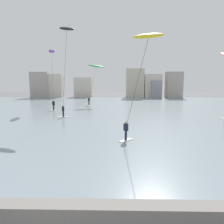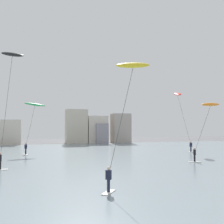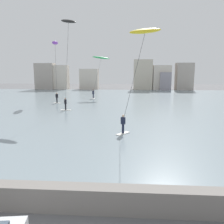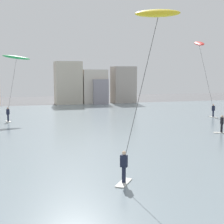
{
  "view_description": "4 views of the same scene",
  "coord_description": "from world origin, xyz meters",
  "px_view_note": "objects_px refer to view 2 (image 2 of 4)",
  "views": [
    {
      "loc": [
        1.51,
        -3.16,
        5.19
      ],
      "look_at": [
        1.13,
        13.34,
        2.67
      ],
      "focal_mm": 35.67,
      "sensor_mm": 36.0,
      "label": 1
    },
    {
      "loc": [
        -2.18,
        -1.76,
        4.5
      ],
      "look_at": [
        1.46,
        11.05,
        5.09
      ],
      "focal_mm": 42.25,
      "sensor_mm": 36.0,
      "label": 2
    },
    {
      "loc": [
        2.66,
        -4.74,
        5.56
      ],
      "look_at": [
        1.43,
        12.93,
        2.27
      ],
      "focal_mm": 38.06,
      "sensor_mm": 36.0,
      "label": 3
    },
    {
      "loc": [
        -2.71,
        0.18,
        5.5
      ],
      "look_at": [
        2.3,
        16.84,
        3.41
      ],
      "focal_mm": 51.04,
      "sensor_mm": 36.0,
      "label": 4
    }
  ],
  "objects_px": {
    "kitesurfer_orange": "(209,110)",
    "kitesurfer_red": "(179,98)",
    "kitesurfer_yellow": "(130,82)",
    "kitesurfer_black": "(11,69)",
    "kitesurfer_green": "(34,108)"
  },
  "relations": [
    {
      "from": "kitesurfer_orange",
      "to": "kitesurfer_red",
      "type": "distance_m",
      "value": 13.6
    },
    {
      "from": "kitesurfer_orange",
      "to": "kitesurfer_yellow",
      "type": "bearing_deg",
      "value": -144.42
    },
    {
      "from": "kitesurfer_black",
      "to": "kitesurfer_yellow",
      "type": "xyz_separation_m",
      "value": [
        8.29,
        -9.96,
        -2.4
      ]
    },
    {
      "from": "kitesurfer_green",
      "to": "kitesurfer_red",
      "type": "bearing_deg",
      "value": -10.81
    },
    {
      "from": "kitesurfer_orange",
      "to": "kitesurfer_yellow",
      "type": "relative_size",
      "value": 0.78
    },
    {
      "from": "kitesurfer_orange",
      "to": "kitesurfer_black",
      "type": "xyz_separation_m",
      "value": [
        -20.86,
        0.97,
        3.61
      ]
    },
    {
      "from": "kitesurfer_green",
      "to": "kitesurfer_yellow",
      "type": "distance_m",
      "value": 26.88
    },
    {
      "from": "kitesurfer_red",
      "to": "kitesurfer_green",
      "type": "relative_size",
      "value": 1.26
    },
    {
      "from": "kitesurfer_orange",
      "to": "kitesurfer_green",
      "type": "height_order",
      "value": "kitesurfer_green"
    },
    {
      "from": "kitesurfer_red",
      "to": "kitesurfer_green",
      "type": "height_order",
      "value": "kitesurfer_red"
    },
    {
      "from": "kitesurfer_green",
      "to": "kitesurfer_orange",
      "type": "bearing_deg",
      "value": -42.22
    },
    {
      "from": "kitesurfer_green",
      "to": "kitesurfer_black",
      "type": "relative_size",
      "value": 0.68
    },
    {
      "from": "kitesurfer_red",
      "to": "kitesurfer_black",
      "type": "distance_m",
      "value": 27.28
    },
    {
      "from": "kitesurfer_green",
      "to": "kitesurfer_yellow",
      "type": "relative_size",
      "value": 0.9
    },
    {
      "from": "kitesurfer_yellow",
      "to": "kitesurfer_orange",
      "type": "bearing_deg",
      "value": 35.58
    }
  ]
}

